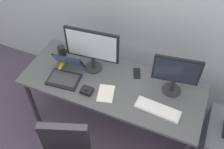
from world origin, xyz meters
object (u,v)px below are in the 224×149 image
Objects in this scene: paper_notepad at (106,94)px; cell_phone at (137,73)px; banana at (63,64)px; keyboard at (158,109)px; monitor_side at (176,73)px; laptop at (66,72)px; coffee_mug at (62,51)px; monitor_main at (92,47)px; trackball_mouse at (87,90)px; file_cabinet at (222,146)px.

paper_notepad reaches higher than cell_phone.
cell_phone is at bearing 13.68° from banana.
keyboard is at bearing 1.06° from paper_notepad.
laptop is (-1.02, -0.22, -0.19)m from monitor_side.
coffee_mug is (-1.21, 0.04, -0.19)m from monitor_side.
monitor_main is 0.46m from coffee_mug.
trackball_mouse is at bearing -155.98° from monitor_side.
monitor_main is 1.27× the size of monitor_side.
paper_notepad is 1.09× the size of banana.
banana is (0.08, -0.14, -0.03)m from coffee_mug.
monitor_side is 2.96× the size of cell_phone.
coffee_mug is at bearing 154.32° from paper_notepad.
monitor_side reaches higher than laptop.
monitor_main reaches higher than laptop.
file_cabinet is 1.11m from cell_phone.
trackball_mouse is (-1.36, -0.21, 0.47)m from file_cabinet.
banana is at bearing 179.60° from file_cabinet.
monitor_main reaches higher than file_cabinet.
monitor_side reaches higher than trackball_mouse.
monitor_main is 0.84m from keyboard.
monitor_side is 1.23m from coffee_mug.
monitor_main is (-1.44, 0.10, 0.73)m from file_cabinet.
banana is (-0.39, 0.23, -0.00)m from trackball_mouse.
coffee_mug is 0.17m from banana.
cell_phone is at bearing 168.90° from file_cabinet.
monitor_side reaches higher than keyboard.
monitor_main is 1.49× the size of laptop.
file_cabinet is 1.27m from paper_notepad.
coffee_mug is 0.57× the size of banana.
file_cabinet is at bearing -4.68° from coffee_mug.
trackball_mouse is 0.45m from banana.
paper_notepad is at bearing -7.13° from laptop.
keyboard is 2.20× the size of banana.
monitor_main is 0.37m from laptop.
monitor_side is at bearing 169.60° from file_cabinet.
monitor_side is 1.16m from banana.
banana reaches higher than file_cabinet.
keyboard reaches higher than file_cabinet.
laptop reaches higher than file_cabinet.
monitor_main is at bearing 15.25° from banana.
banana is (-1.07, 0.17, 0.01)m from keyboard.
file_cabinet is at bearing 8.94° from trackball_mouse.
monitor_side is 1.00× the size of keyboard.
cell_phone is at bearing 48.66° from trackball_mouse.
keyboard is at bearing -167.03° from file_cabinet.
trackball_mouse is at bearing -165.17° from paper_notepad.
cell_phone is (-0.38, 0.08, -0.24)m from monitor_side.
monitor_side is 1.18× the size of laptop.
monitor_main is 0.46m from paper_notepad.
monitor_side is at bearing 77.77° from keyboard.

